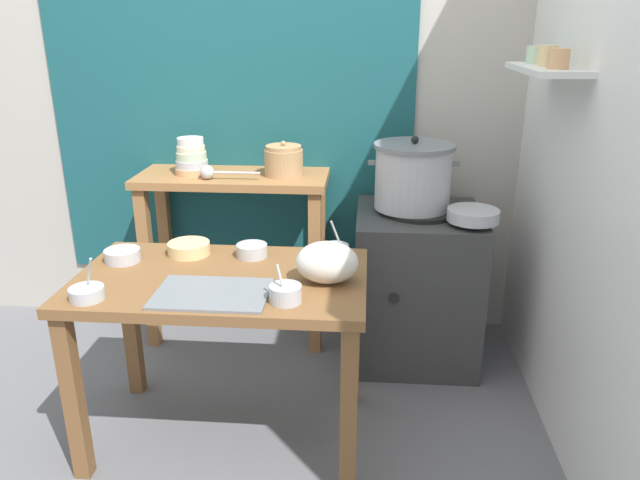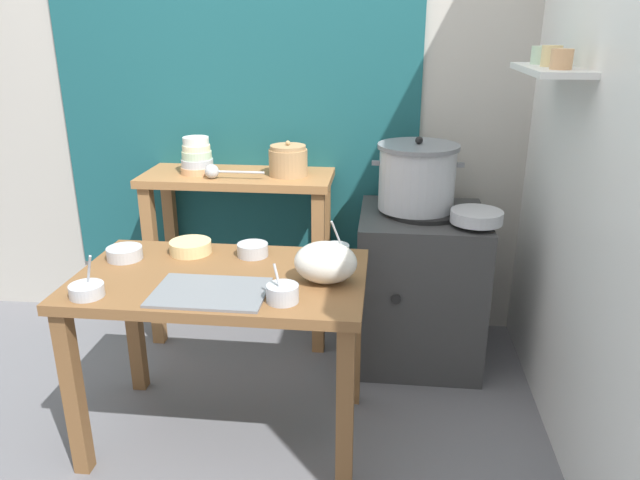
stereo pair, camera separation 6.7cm
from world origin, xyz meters
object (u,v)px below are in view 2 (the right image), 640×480
(steamer_pot, at_px, (417,177))
(plastic_bag, at_px, (326,262))
(prep_table, at_px, (222,301))
(prep_bowl_0, at_px, (87,290))
(prep_bowl_2, at_px, (190,246))
(ladle, at_px, (214,171))
(prep_bowl_4, at_px, (125,253))
(bowl_stack_enamel, at_px, (197,157))
(clay_pot, at_px, (288,161))
(wide_pan, at_px, (477,216))
(prep_bowl_5, at_px, (336,250))
(prep_bowl_1, at_px, (253,249))
(stove_block, at_px, (419,286))
(back_shelf_table, at_px, (239,215))
(prep_bowl_3, at_px, (282,293))
(serving_tray, at_px, (210,292))

(steamer_pot, xyz_separation_m, plastic_bag, (-0.35, -0.78, -0.14))
(prep_table, xyz_separation_m, prep_bowl_0, (-0.41, -0.24, 0.14))
(prep_bowl_0, xyz_separation_m, prep_bowl_2, (0.23, 0.45, 0.00))
(ladle, distance_m, prep_bowl_4, 0.70)
(bowl_stack_enamel, bearing_deg, prep_bowl_0, -93.92)
(clay_pot, height_order, wide_pan, clay_pot)
(clay_pot, relative_size, prep_bowl_5, 1.19)
(steamer_pot, height_order, prep_bowl_2, steamer_pot)
(ladle, bearing_deg, prep_bowl_1, -61.07)
(stove_block, xyz_separation_m, prep_bowl_4, (-1.23, -0.62, 0.36))
(plastic_bag, bearing_deg, back_shelf_table, 121.40)
(bowl_stack_enamel, bearing_deg, prep_bowl_5, -38.85)
(ladle, relative_size, prep_bowl_1, 2.34)
(bowl_stack_enamel, relative_size, prep_bowl_4, 1.30)
(prep_table, height_order, plastic_bag, plastic_bag)
(bowl_stack_enamel, xyz_separation_m, prep_bowl_3, (0.61, -1.06, -0.23))
(plastic_bag, bearing_deg, prep_bowl_4, 170.50)
(bowl_stack_enamel, height_order, prep_bowl_0, bowl_stack_enamel)
(ladle, height_order, prep_bowl_5, ladle)
(serving_tray, xyz_separation_m, prep_bowl_1, (0.07, 0.38, 0.02))
(ladle, height_order, serving_tray, ladle)
(ladle, xyz_separation_m, prep_bowl_5, (0.64, -0.51, -0.19))
(prep_table, distance_m, prep_bowl_1, 0.26)
(bowl_stack_enamel, height_order, prep_bowl_4, bowl_stack_enamel)
(prep_bowl_2, bearing_deg, prep_bowl_0, -117.03)
(ladle, bearing_deg, prep_bowl_5, -38.58)
(stove_block, relative_size, prep_bowl_1, 6.18)
(prep_table, height_order, wide_pan, wide_pan)
(clay_pot, bearing_deg, ladle, -163.14)
(back_shelf_table, relative_size, prep_bowl_0, 5.89)
(prep_bowl_1, bearing_deg, stove_block, 36.12)
(bowl_stack_enamel, relative_size, plastic_bag, 0.80)
(stove_block, height_order, bowl_stack_enamel, bowl_stack_enamel)
(plastic_bag, height_order, prep_bowl_3, plastic_bag)
(wide_pan, bearing_deg, back_shelf_table, 165.82)
(steamer_pot, xyz_separation_m, serving_tray, (-0.75, -0.92, -0.21))
(plastic_bag, relative_size, prep_bowl_5, 1.44)
(steamer_pot, distance_m, serving_tray, 1.21)
(steamer_pot, bearing_deg, prep_bowl_2, -150.17)
(serving_tray, xyz_separation_m, plastic_bag, (0.40, 0.14, 0.07))
(clay_pot, bearing_deg, plastic_bag, -72.57)
(prep_bowl_3, bearing_deg, steamer_pot, 63.12)
(bowl_stack_enamel, distance_m, ladle, 0.16)
(clay_pot, relative_size, serving_tray, 0.48)
(prep_table, bearing_deg, plastic_bag, -3.63)
(prep_bowl_3, bearing_deg, prep_bowl_1, 115.26)
(stove_block, relative_size, prep_bowl_2, 4.54)
(wide_pan, xyz_separation_m, prep_bowl_0, (-1.43, -0.81, -0.06))
(bowl_stack_enamel, xyz_separation_m, prep_bowl_5, (0.76, -0.61, -0.24))
(prep_bowl_2, xyz_separation_m, prep_bowl_4, (-0.24, -0.10, -0.00))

